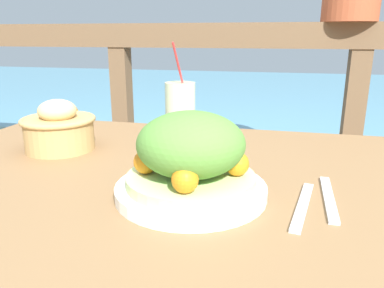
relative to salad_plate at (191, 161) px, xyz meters
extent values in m
cube|color=olive|center=(-0.05, 0.09, -0.08)|extent=(1.16, 0.78, 0.04)
cube|color=olive|center=(-0.57, 0.42, -0.44)|extent=(0.06, 0.06, 0.67)
cube|color=brown|center=(-0.05, 0.89, 0.19)|extent=(2.80, 0.08, 0.09)
cube|color=brown|center=(-0.51, 0.89, -0.31)|extent=(0.07, 0.07, 0.92)
cube|color=brown|center=(0.40, 0.89, -0.31)|extent=(0.07, 0.07, 0.92)
cube|color=#568EA8|center=(-0.05, 3.39, -0.57)|extent=(12.00, 4.00, 0.41)
cylinder|color=white|center=(0.00, 0.00, -0.05)|extent=(0.25, 0.25, 0.02)
cylinder|color=#C6DB8E|center=(0.00, 0.00, -0.03)|extent=(0.21, 0.21, 0.02)
ellipsoid|color=#568E38|center=(0.00, 0.00, 0.03)|extent=(0.18, 0.18, 0.10)
sphere|color=orange|center=(0.07, 0.01, 0.00)|extent=(0.04, 0.04, 0.04)
sphere|color=orange|center=(-0.01, 0.07, 0.00)|extent=(0.04, 0.04, 0.04)
sphere|color=orange|center=(-0.07, -0.01, 0.00)|extent=(0.04, 0.04, 0.04)
sphere|color=orange|center=(0.01, -0.07, 0.00)|extent=(0.04, 0.04, 0.04)
cylinder|color=beige|center=(-0.09, 0.28, 0.01)|extent=(0.07, 0.07, 0.15)
cylinder|color=red|center=(-0.08, 0.27, 0.08)|extent=(0.03, 0.08, 0.21)
cylinder|color=tan|center=(-0.36, 0.19, -0.02)|extent=(0.16, 0.16, 0.08)
torus|color=tan|center=(-0.36, 0.19, 0.01)|extent=(0.17, 0.17, 0.01)
ellipsoid|color=#DBB77A|center=(-0.36, 0.19, 0.03)|extent=(0.09, 0.09, 0.05)
cylinder|color=#A34C2D|center=(0.35, 0.89, 0.30)|extent=(0.19, 0.19, 0.12)
cube|color=silver|center=(0.18, 0.00, -0.06)|extent=(0.04, 0.18, 0.00)
cube|color=silver|center=(0.22, 0.04, -0.06)|extent=(0.02, 0.18, 0.00)
sphere|color=orange|center=(-0.46, 0.37, -0.02)|extent=(0.08, 0.08, 0.08)
camera|label=1|loc=(0.13, -0.56, 0.20)|focal=35.00mm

